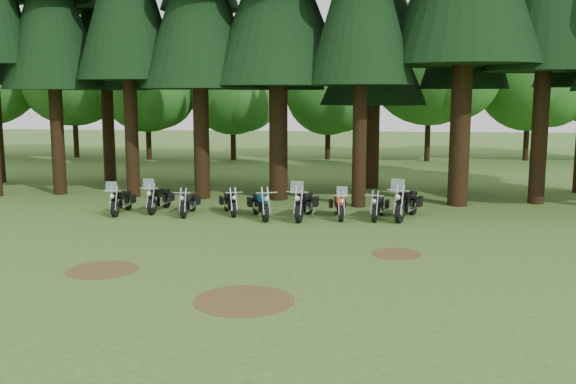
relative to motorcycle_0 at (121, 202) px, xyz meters
name	(u,v)px	position (x,y,z in m)	size (l,w,h in m)	color
ground	(234,254)	(5.34, -5.56, -0.45)	(120.00, 120.00, 0.00)	#3B6023
pine_back_4	(375,9)	(9.37, 7.69, 7.80)	(4.94, 4.94, 13.78)	black
decid_1	(76,73)	(-10.65, 20.21, 5.38)	(7.91, 7.69, 9.88)	black
decid_2	(150,86)	(-5.10, 19.22, 4.51)	(6.72, 6.53, 8.40)	black
decid_3	(236,92)	(0.62, 19.57, 4.06)	(6.12, 5.95, 7.65)	black
decid_4	(332,95)	(6.92, 20.76, 3.92)	(5.93, 5.76, 7.41)	black
decid_5	(436,65)	(13.63, 20.15, 5.78)	(8.45, 8.21, 10.56)	black
decid_6	(535,82)	(20.19, 21.45, 4.76)	(7.06, 6.86, 8.82)	black
dirt_patch_0	(102,270)	(2.34, -7.56, -0.44)	(1.80, 1.80, 0.01)	#4C3D1E
dirt_patch_1	(396,254)	(9.84, -5.06, -0.44)	(1.40, 1.40, 0.01)	#4C3D1E
dirt_patch_2	(244,300)	(6.34, -9.56, -0.44)	(2.20, 2.20, 0.01)	#4C3D1E
motorcycle_0	(121,202)	(0.00, 0.00, 0.00)	(0.40, 2.13, 1.34)	black
motorcycle_1	(159,199)	(1.26, 0.60, 0.01)	(0.45, 2.20, 1.38)	black
motorcycle_2	(188,203)	(2.53, 0.05, -0.03)	(0.29, 2.01, 0.82)	black
motorcycle_3	(230,203)	(4.02, 0.37, -0.04)	(0.84, 1.87, 0.80)	black
motorcycle_4	(260,205)	(5.27, -0.27, 0.02)	(0.93, 2.14, 0.91)	black
motorcycle_5	(304,205)	(6.84, -0.21, 0.05)	(0.63, 2.39, 1.50)	black
motorcycle_6	(339,206)	(8.07, 0.01, -0.02)	(0.53, 2.05, 1.29)	black
motorcycle_7	(378,207)	(9.47, 0.08, -0.03)	(0.50, 2.02, 0.83)	black
motorcycle_8	(407,204)	(10.47, 0.15, 0.08)	(1.13, 2.45, 1.58)	black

